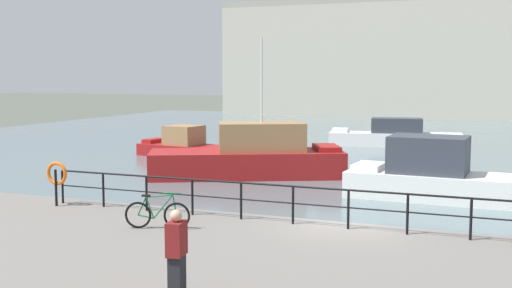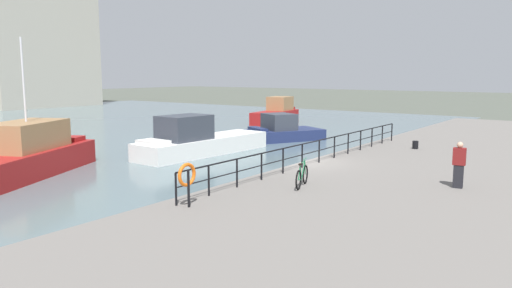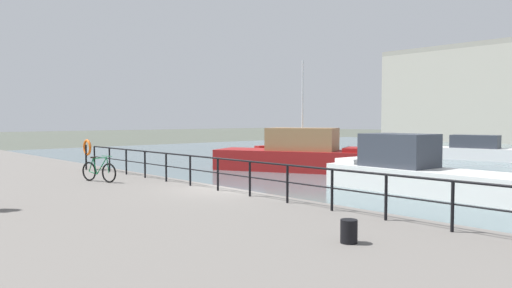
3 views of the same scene
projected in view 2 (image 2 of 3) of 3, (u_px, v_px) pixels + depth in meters
ground_plane at (302, 179)px, 23.26m from camera, size 240.00×240.00×0.00m
quay_promenade at (444, 189)px, 19.42m from camera, size 56.00×13.00×0.83m
moored_harbor_tender at (283, 131)px, 36.61m from camera, size 6.19×5.17×1.99m
moored_white_yacht at (277, 113)px, 49.26m from camera, size 7.05×3.21×2.61m
moored_small_launch at (198, 141)px, 29.97m from camera, size 9.57×2.93×2.50m
moored_cabin_cruiser at (22, 156)px, 23.65m from camera, size 9.60×6.72×6.68m
quay_railing at (319, 147)px, 22.78m from camera, size 18.67×0.07×1.08m
parked_bicycle at (302, 176)px, 17.95m from camera, size 1.71×0.57×0.98m
mooring_bollard at (415, 145)px, 27.01m from camera, size 0.32×0.32×0.44m
life_ring_stand at (187, 176)px, 15.15m from camera, size 0.75×0.16×1.40m
standing_person at (459, 164)px, 17.71m from camera, size 0.34×0.48×1.69m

